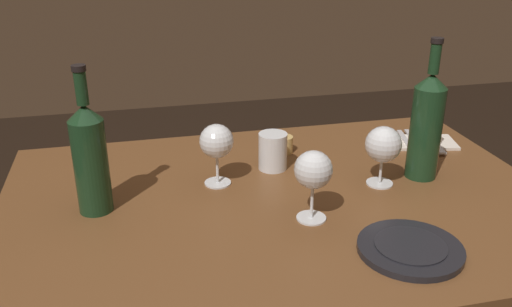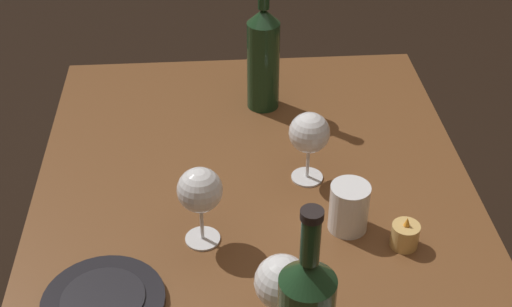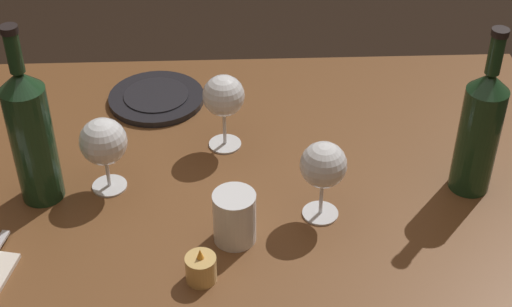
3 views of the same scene
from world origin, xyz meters
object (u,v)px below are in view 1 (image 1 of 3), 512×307
at_px(wine_glass_left, 383,146).
at_px(wine_bottle_second, 426,124).
at_px(table_knife, 432,139).
at_px(folded_napkin, 422,142).
at_px(fork_outer, 407,142).
at_px(votive_candle, 284,145).
at_px(wine_glass_right, 217,142).
at_px(water_tumbler, 273,153).
at_px(dinner_plate, 410,248).
at_px(wine_glass_centre, 313,171).
at_px(fork_inner, 414,141).
at_px(wine_bottle, 90,156).

xyz_separation_m(wine_glass_left, wine_bottle_second, (0.12, 0.02, 0.04)).
bearing_deg(table_knife, folded_napkin, -180.00).
bearing_deg(fork_outer, votive_candle, 175.31).
relative_size(wine_glass_left, wine_glass_right, 0.97).
height_order(wine_glass_left, folded_napkin, wine_glass_left).
distance_m(wine_glass_left, water_tumbler, 0.29).
relative_size(dinner_plate, folded_napkin, 1.00).
bearing_deg(fork_outer, wine_bottle_second, -108.14).
bearing_deg(wine_glass_left, votive_candle, 125.87).
xyz_separation_m(wine_glass_left, votive_candle, (-0.18, 0.25, -0.08)).
xyz_separation_m(wine_glass_centre, fork_outer, (0.41, 0.34, -0.11)).
bearing_deg(wine_bottle_second, fork_inner, 65.59).
distance_m(votive_candle, fork_outer, 0.37).
bearing_deg(dinner_plate, wine_glass_right, 129.60).
xyz_separation_m(fork_inner, table_knife, (0.06, 0.00, 0.00)).
relative_size(votive_candle, fork_outer, 0.37).
xyz_separation_m(wine_glass_right, wine_bottle_second, (0.51, -0.08, 0.03)).
bearing_deg(fork_inner, wine_bottle_second, -114.41).
bearing_deg(wine_glass_centre, dinner_plate, -48.51).
bearing_deg(wine_glass_centre, wine_bottle_second, 22.90).
distance_m(votive_candle, dinner_plate, 0.55).
bearing_deg(wine_bottle, table_knife, 11.45).
xyz_separation_m(wine_glass_left, table_knife, (0.27, 0.22, -0.09)).
bearing_deg(table_knife, fork_inner, -180.00).
relative_size(wine_glass_right, water_tumbler, 1.60).
xyz_separation_m(dinner_plate, fork_inner, (0.28, 0.51, 0.00)).
height_order(wine_glass_left, wine_glass_right, wine_glass_right).
relative_size(wine_glass_left, dinner_plate, 0.72).
height_order(votive_candle, dinner_plate, votive_candle).
xyz_separation_m(wine_glass_left, wine_glass_centre, (-0.22, -0.13, 0.01)).
relative_size(dinner_plate, table_knife, 1.00).
distance_m(wine_glass_centre, table_knife, 0.60).
bearing_deg(wine_glass_centre, wine_bottle, 162.00).
distance_m(wine_glass_centre, fork_outer, 0.54).
height_order(wine_glass_centre, folded_napkin, wine_glass_centre).
bearing_deg(wine_glass_right, folded_napkin, 11.07).
height_order(folded_napkin, table_knife, table_knife).
bearing_deg(dinner_plate, wine_glass_left, 76.41).
bearing_deg(wine_glass_right, table_knife, 10.58).
relative_size(votive_candle, dinner_plate, 0.32).
bearing_deg(fork_inner, dinner_plate, -118.85).
bearing_deg(wine_bottle, fork_inner, 12.14).
height_order(fork_outer, table_knife, same).
relative_size(water_tumbler, table_knife, 0.47).
height_order(water_tumbler, fork_outer, water_tumbler).
distance_m(wine_glass_centre, water_tumbler, 0.29).
distance_m(fork_inner, table_knife, 0.06).
bearing_deg(fork_outer, water_tumbler, -171.11).
relative_size(wine_bottle, dinner_plate, 1.60).
height_order(wine_bottle_second, folded_napkin, wine_bottle_second).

